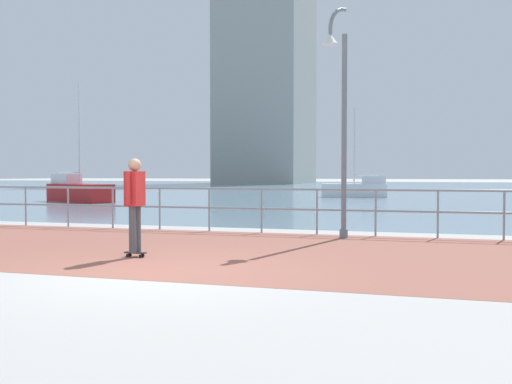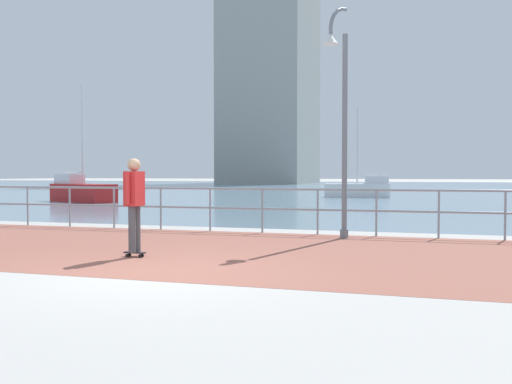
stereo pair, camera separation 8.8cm
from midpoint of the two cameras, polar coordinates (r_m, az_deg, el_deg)
ground at (r=47.62m, az=11.64°, el=0.08°), size 220.00×220.00×0.00m
brick_paving at (r=10.88m, az=-4.27°, el=-5.91°), size 28.00×6.47×0.01m
harbor_water at (r=58.47m, az=12.48°, el=0.40°), size 180.00×88.00×0.00m
waterfront_railing at (r=13.87m, az=0.40°, el=-1.02°), size 25.25×0.06×1.12m
lamppost at (r=12.78m, az=8.44°, el=8.24°), size 0.53×0.76×5.24m
skateboarder at (r=10.02m, az=-12.60°, el=-0.59°), size 0.40×0.55×1.75m
sailboat_blue at (r=35.10m, az=10.22°, el=0.32°), size 4.09×1.67×5.58m
sailboat_ivory at (r=30.58m, az=-17.89°, el=0.13°), size 4.54×3.07×6.15m
tower_concrete at (r=88.72m, az=1.16°, el=14.02°), size 12.22×17.96×41.91m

